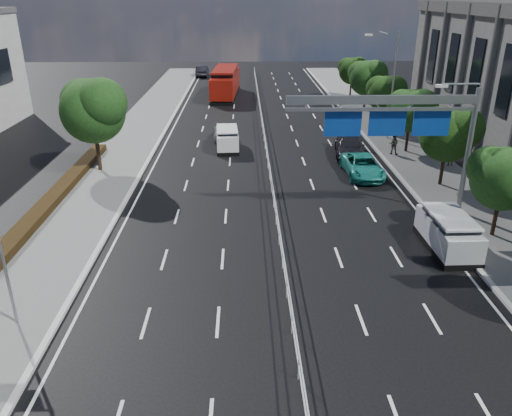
{
  "coord_description": "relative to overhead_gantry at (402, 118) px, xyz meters",
  "views": [
    {
      "loc": [
        -1.72,
        -16.06,
        11.74
      ],
      "look_at": [
        -1.18,
        5.56,
        2.4
      ],
      "focal_mm": 35.0,
      "sensor_mm": 36.0,
      "label": 1
    }
  ],
  "objects": [
    {
      "name": "near_car_silver",
      "position": [
        -10.19,
        16.41,
        -4.87
      ],
      "size": [
        1.91,
        4.36,
        1.46
      ],
      "primitive_type": "imported",
      "rotation": [
        0.0,
        0.0,
        3.18
      ],
      "color": "#B1B5B9",
      "rests_on": "ground"
    },
    {
      "name": "ground",
      "position": [
        -6.74,
        -10.05,
        -5.61
      ],
      "size": [
        160.0,
        160.0,
        0.0
      ],
      "primitive_type": "plane",
      "color": "black",
      "rests_on": "ground"
    },
    {
      "name": "far_tree_d",
      "position": [
        4.51,
        4.42,
        -1.92
      ],
      "size": [
        3.85,
        3.59,
        5.34
      ],
      "color": "black",
      "rests_on": "ground"
    },
    {
      "name": "median_fence",
      "position": [
        -6.74,
        12.45,
        -5.08
      ],
      "size": [
        0.05,
        85.0,
        1.02
      ],
      "color": "silver",
      "rests_on": "ground"
    },
    {
      "name": "far_tree_h",
      "position": [
        4.5,
        34.43,
        -2.18
      ],
      "size": [
        3.41,
        3.18,
        4.91
      ],
      "color": "black",
      "rests_on": "ground"
    },
    {
      "name": "hedge_near",
      "position": [
        -20.04,
        -5.05,
        -5.25
      ],
      "size": [
        1.0,
        36.0,
        0.44
      ],
      "primitive_type": "cube",
      "color": "black",
      "rests_on": "sidewalk_near"
    },
    {
      "name": "near_tree_back",
      "position": [
        -18.68,
        7.92,
        -1.0
      ],
      "size": [
        4.84,
        4.51,
        6.69
      ],
      "color": "black",
      "rests_on": "ground"
    },
    {
      "name": "far_tree_c",
      "position": [
        4.5,
        -3.07,
        -2.18
      ],
      "size": [
        3.52,
        3.28,
        4.94
      ],
      "color": "black",
      "rests_on": "ground"
    },
    {
      "name": "white_minivan",
      "position": [
        -9.81,
        13.32,
        -4.74
      ],
      "size": [
        1.97,
        4.13,
        1.75
      ],
      "rotation": [
        0.0,
        0.0,
        0.06
      ],
      "color": "black",
      "rests_on": "ground"
    },
    {
      "name": "parked_car_dark",
      "position": [
        -0.24,
        11.18,
        -4.83
      ],
      "size": [
        2.86,
        5.58,
        1.55
      ],
      "primitive_type": "imported",
      "rotation": [
        0.0,
        0.0,
        -0.13
      ],
      "color": "black",
      "rests_on": "ground"
    },
    {
      "name": "kerb_near",
      "position": [
        -15.74,
        -10.05,
        -5.54
      ],
      "size": [
        0.25,
        140.0,
        0.15
      ],
      "primitive_type": "cube",
      "color": "silver",
      "rests_on": "ground"
    },
    {
      "name": "far_tree_g",
      "position": [
        4.51,
        26.92,
        -1.85
      ],
      "size": [
        3.96,
        3.69,
        5.45
      ],
      "color": "black",
      "rests_on": "ground"
    },
    {
      "name": "pedestrian_b",
      "position": [
        3.2,
        11.18,
        -4.68
      ],
      "size": [
        0.94,
        0.84,
        1.58
      ],
      "primitive_type": "imported",
      "rotation": [
        0.0,
        0.0,
        2.75
      ],
      "color": "gray",
      "rests_on": "sidewalk_far"
    },
    {
      "name": "pedestrian_a",
      "position": [
        6.59,
        8.26,
        -4.7
      ],
      "size": [
        0.63,
        0.48,
        1.54
      ],
      "primitive_type": "imported",
      "rotation": [
        0.0,
        0.0,
        3.36
      ],
      "color": "gray",
      "rests_on": "sidewalk_far"
    },
    {
      "name": "far_tree_e",
      "position": [
        4.51,
        11.93,
        -2.05
      ],
      "size": [
        3.63,
        3.38,
        5.13
      ],
      "color": "black",
      "rests_on": "ground"
    },
    {
      "name": "red_bus",
      "position": [
        -10.66,
        35.96,
        -3.82
      ],
      "size": [
        3.4,
        11.61,
        3.43
      ],
      "rotation": [
        0.0,
        0.0,
        -0.06
      ],
      "color": "black",
      "rests_on": "ground"
    },
    {
      "name": "silver_minivan",
      "position": [
        1.56,
        -4.3,
        -4.7
      ],
      "size": [
        1.93,
        4.44,
        1.84
      ],
      "rotation": [
        0.0,
        0.0,
        0.01
      ],
      "color": "black",
      "rests_on": "ground"
    },
    {
      "name": "parked_car_teal",
      "position": [
        -0.24,
        6.62,
        -4.91
      ],
      "size": [
        2.47,
        5.09,
        1.39
      ],
      "primitive_type": "imported",
      "rotation": [
        0.0,
        0.0,
        0.03
      ],
      "color": "#1D8277",
      "rests_on": "ground"
    },
    {
      "name": "overhead_gantry",
      "position": [
        0.0,
        0.0,
        0.0
      ],
      "size": [
        10.24,
        0.38,
        7.45
      ],
      "color": "gray",
      "rests_on": "ground"
    },
    {
      "name": "near_car_dark",
      "position": [
        -14.74,
        52.3,
        -4.82
      ],
      "size": [
        1.71,
        4.81,
        1.58
      ],
      "primitive_type": "imported",
      "rotation": [
        0.0,
        0.0,
        3.13
      ],
      "color": "black",
      "rests_on": "ground"
    },
    {
      "name": "far_tree_f",
      "position": [
        4.5,
        19.43,
        -2.12
      ],
      "size": [
        3.52,
        3.28,
        5.02
      ],
      "color": "black",
      "rests_on": "ground"
    },
    {
      "name": "streetlight_far",
      "position": [
        3.76,
        15.95,
        -0.4
      ],
      "size": [
        2.78,
        2.4,
        9.0
      ],
      "color": "gray",
      "rests_on": "ground"
    }
  ]
}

